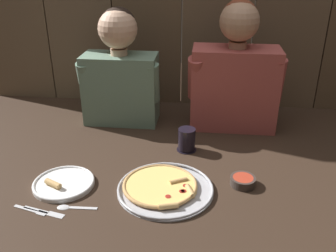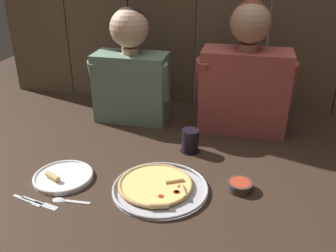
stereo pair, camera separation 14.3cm
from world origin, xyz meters
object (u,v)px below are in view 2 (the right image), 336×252
Objects in this scene: pizza_tray at (159,187)px; drinking_glass at (190,141)px; diner_left at (131,69)px; dipping_bowl at (240,185)px; diner_right at (245,75)px; dinner_plate at (63,177)px.

drinking_glass reaches higher than pizza_tray.
drinking_glass is 0.18× the size of diner_left.
dipping_bowl is at bearing 12.86° from pizza_tray.
pizza_tray is at bearing -101.73° from drinking_glass.
pizza_tray is 0.69m from diner_right.
dipping_bowl is (0.66, 0.08, 0.01)m from dinner_plate.
drinking_glass is at bearing 133.02° from dipping_bowl.
diner_right is at bearing -0.04° from diner_left.
diner_right is at bearing 53.02° from drinking_glass.
diner_left reaches higher than pizza_tray.
drinking_glass is at bearing -38.35° from diner_left.
diner_left is (-0.28, 0.58, 0.26)m from pizza_tray.
drinking_glass is (0.06, 0.31, 0.04)m from pizza_tray.
dipping_bowl reaches higher than pizza_tray.
diner_left reaches higher than drinking_glass.
dipping_bowl is (0.29, 0.07, 0.01)m from pizza_tray.
dinner_plate reaches higher than pizza_tray.
diner_right is (-0.02, 0.51, 0.25)m from dipping_bowl.
diner_right reaches higher than pizza_tray.
dinner_plate is 0.91m from diner_right.
diner_right is (0.20, 0.27, 0.22)m from drinking_glass.
diner_left reaches higher than dipping_bowl.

